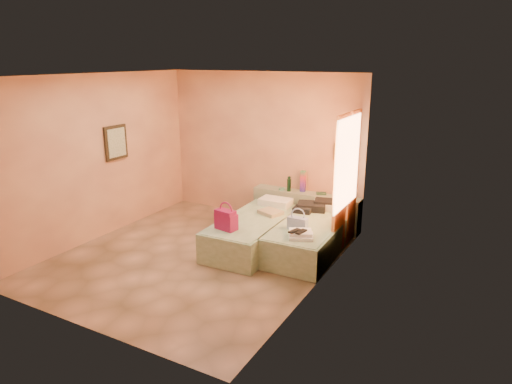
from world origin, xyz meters
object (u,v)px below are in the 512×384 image
Objects in this scene: magenta_handbag at (226,220)px; headboard_ledge at (306,209)px; bed_right at (311,237)px; towel_stack at (301,235)px; green_book at (321,193)px; flower_vase at (345,192)px; bed_left at (254,232)px; water_bottle at (289,184)px; blue_handbag at (298,223)px.

headboard_ledge is at bearing 84.36° from magenta_handbag.
towel_stack reaches higher than bed_right.
flower_vase reaches higher than green_book.
towel_stack is at bearing -23.47° from bed_left.
magenta_handbag is at bearing -95.79° from water_bottle.
magenta_handbag reaches higher than headboard_ledge.
flower_vase reaches higher than towel_stack.
bed_left is 0.76m from magenta_handbag.
flower_vase is at bearing 78.97° from blue_handbag.
green_book is 1.48m from blue_handbag.
bed_right is 6.59× the size of blue_handbag.
green_book is at bearing 77.44° from magenta_handbag.
flower_vase is at bearing 75.76° from bed_right.
water_bottle is at bearing 120.67° from blue_handbag.
flower_vase reaches higher than magenta_handbag.
bed_left is at bearing -165.25° from bed_right.
magenta_handbag is at bearing -123.77° from flower_vase.
water_bottle is at bearing -179.50° from flower_vase.
magenta_handbag is (-1.04, -0.89, 0.41)m from bed_right.
green_book is at bearing 8.31° from headboard_ledge.
blue_handbag is at bearing -106.65° from green_book.
blue_handbag is at bearing 122.28° from towel_stack.
bed_left is 11.30× the size of green_book.
bed_left is at bearing -139.31° from green_book.
bed_right is 1.19m from green_book.
headboard_ledge reaches higher than bed_left.
magenta_handbag reaches higher than bed_right.
flower_vase is 0.77× the size of magenta_handbag.
bed_right is 11.30× the size of green_book.
blue_handbag is at bearing -102.15° from flower_vase.
water_bottle is at bearing -169.85° from headboard_ledge.
blue_handbag reaches higher than bed_right.
bed_left is 1.13m from towel_stack.
bed_left is 1.77m from flower_vase.
bed_left is 1.56m from green_book.
bed_left is 5.99× the size of magenta_handbag.
water_bottle is at bearing 165.75° from green_book.
water_bottle is 0.88× the size of blue_handbag.
flower_vase is at bearing 46.80° from bed_left.
water_bottle is 1.90m from magenta_handbag.
flower_vase reaches higher than bed_left.
bed_right is 1.41m from water_bottle.
flower_vase is (1.08, 0.01, -0.01)m from water_bottle.
blue_handbag is (0.78, -1.37, -0.19)m from water_bottle.
headboard_ledge is at bearing 110.35° from towel_stack.
bed_left is 0.94m from bed_right.
blue_handbag reaches higher than towel_stack.
flower_vase is at bearing -3.68° from headboard_ledge.
blue_handbag is at bearing 37.05° from magenta_handbag.
blue_handbag is (0.46, -1.43, 0.27)m from headboard_ledge.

